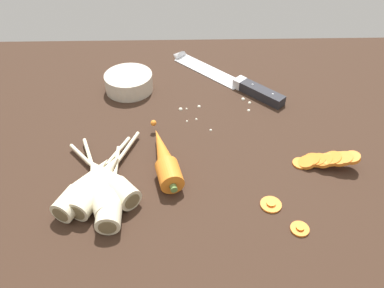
% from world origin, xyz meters
% --- Properties ---
extents(ground_plane, '(1.20, 0.90, 0.04)m').
position_xyz_m(ground_plane, '(0.00, 0.00, -0.02)').
color(ground_plane, '#332116').
extents(chefs_knife, '(0.27, 0.27, 0.04)m').
position_xyz_m(chefs_knife, '(0.08, 0.24, 0.01)').
color(chefs_knife, silver).
rests_on(chefs_knife, ground_plane).
extents(whole_carrot, '(0.08, 0.19, 0.04)m').
position_xyz_m(whole_carrot, '(-0.05, -0.06, 0.02)').
color(whole_carrot, orange).
rests_on(whole_carrot, ground_plane).
extents(parsnip_front, '(0.15, 0.17, 0.04)m').
position_xyz_m(parsnip_front, '(-0.14, -0.12, 0.02)').
color(parsnip_front, beige).
rests_on(parsnip_front, ground_plane).
extents(parsnip_mid_left, '(0.04, 0.20, 0.04)m').
position_xyz_m(parsnip_mid_left, '(-0.14, -0.15, 0.02)').
color(parsnip_mid_left, beige).
rests_on(parsnip_mid_left, ground_plane).
extents(parsnip_mid_right, '(0.10, 0.22, 0.04)m').
position_xyz_m(parsnip_mid_right, '(-0.16, -0.12, 0.02)').
color(parsnip_mid_right, beige).
rests_on(parsnip_mid_right, ground_plane).
extents(parsnip_back, '(0.11, 0.21, 0.04)m').
position_xyz_m(parsnip_back, '(-0.18, -0.13, 0.02)').
color(parsnip_back, beige).
rests_on(parsnip_back, ground_plane).
extents(parsnip_outer, '(0.09, 0.20, 0.04)m').
position_xyz_m(parsnip_outer, '(-0.16, -0.13, 0.02)').
color(parsnip_outer, beige).
rests_on(parsnip_outer, ground_plane).
extents(carrot_slice_stack, '(0.12, 0.04, 0.04)m').
position_xyz_m(carrot_slice_stack, '(0.24, -0.07, 0.01)').
color(carrot_slice_stack, orange).
rests_on(carrot_slice_stack, ground_plane).
extents(carrot_slice_stray_near, '(0.04, 0.04, 0.01)m').
position_xyz_m(carrot_slice_stray_near, '(0.13, -0.16, 0.00)').
color(carrot_slice_stray_near, orange).
rests_on(carrot_slice_stray_near, ground_plane).
extents(carrot_slice_stray_mid, '(0.03, 0.03, 0.01)m').
position_xyz_m(carrot_slice_stray_mid, '(0.17, -0.21, 0.00)').
color(carrot_slice_stray_mid, orange).
rests_on(carrot_slice_stray_mid, ground_plane).
extents(prep_bowl, '(0.11, 0.11, 0.04)m').
position_xyz_m(prep_bowl, '(-0.14, 0.20, 0.02)').
color(prep_bowl, beige).
rests_on(prep_bowl, ground_plane).
extents(mince_crumbs, '(0.16, 0.12, 0.01)m').
position_xyz_m(mince_crumbs, '(0.06, 0.12, 0.00)').
color(mince_crumbs, silver).
rests_on(mince_crumbs, ground_plane).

